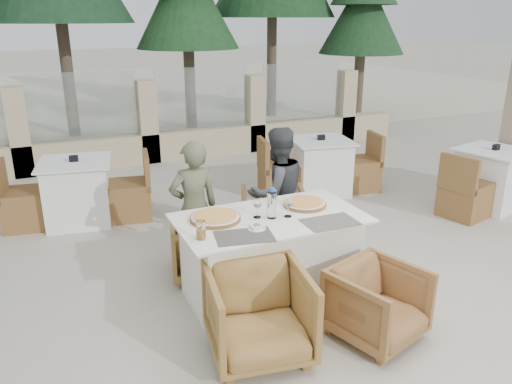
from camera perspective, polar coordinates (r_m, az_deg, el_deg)
name	(u,v)px	position (r m, az deg, el deg)	size (l,w,h in m)	color
ground	(270,291)	(4.67, 1.66, -11.26)	(80.00, 80.00, 0.00)	#BCB4A0
sand_patch	(87,93)	(17.85, -18.71, 10.67)	(30.00, 16.00, 0.01)	beige
perimeter_wall_far	(147,116)	(8.74, -12.32, 8.48)	(10.00, 0.34, 1.60)	#C7B58C
pine_centre	(187,11)	(11.29, -7.91, 19.76)	(2.20, 2.20, 5.00)	#214D24
pine_far_right	(362,23)	(12.45, 12.06, 18.32)	(1.98, 1.98, 4.50)	#1F4523
dining_table	(270,258)	(4.41, 1.62, -7.51)	(1.60, 0.90, 0.77)	white
placemat_near_left	(244,236)	(3.88, -1.36, -5.09)	(0.45, 0.30, 0.00)	#504A44
placemat_near_right	(330,222)	(4.18, 8.47, -3.42)	(0.45, 0.30, 0.00)	#625C54
pizza_left	(215,217)	(4.19, -4.66, -2.87)	(0.43, 0.43, 0.06)	orange
pizza_right	(305,203)	(4.51, 5.58, -1.29)	(0.38, 0.38, 0.05)	#C8571B
water_bottle	(272,203)	(4.18, 1.81, -1.26)	(0.08, 0.08, 0.27)	#B9DFF3
wine_glass_centre	(257,207)	(4.20, 0.13, -1.77)	(0.08, 0.08, 0.18)	white
wine_glass_near	(288,207)	(4.23, 3.68, -1.67)	(0.08, 0.08, 0.18)	silver
beer_glass_left	(201,230)	(3.83, -6.31, -4.34)	(0.07, 0.07, 0.15)	gold
beer_glass_right	(273,196)	(4.56, 1.98, -0.44)	(0.06, 0.06, 0.13)	orange
olive_dish	(257,227)	(4.00, 0.09, -3.97)	(0.11, 0.11, 0.04)	white
armchair_far_left	(203,246)	(4.87, -6.03, -6.17)	(0.61, 0.63, 0.57)	olive
armchair_far_right	(273,218)	(5.41, 2.01, -3.04)	(0.68, 0.70, 0.64)	olive
armchair_near_left	(259,314)	(3.73, 0.32, -13.79)	(0.72, 0.74, 0.67)	olive
armchair_near_right	(377,304)	(4.04, 13.69, -12.29)	(0.63, 0.64, 0.59)	olive
diner_left	(194,208)	(4.81, -7.09, -1.79)	(0.48, 0.31, 1.31)	#5B5D43
diner_right	(277,193)	(5.12, 2.40, -0.06)	(0.66, 0.51, 1.36)	#3C3F42
bg_table_a	(78,192)	(6.39, -19.69, -0.01)	(1.64, 0.82, 0.77)	white
bg_table_b	(320,166)	(7.12, 7.31, 2.92)	(1.64, 0.82, 0.77)	white
bg_table_c	(491,178)	(7.23, 25.28, 1.43)	(1.64, 0.82, 0.77)	white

